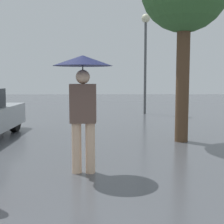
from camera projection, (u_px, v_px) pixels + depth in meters
name	position (u px, v px, depth m)	size (l,w,h in m)	color
pedestrian	(83.00, 85.00, 4.90)	(0.94, 0.94, 1.88)	beige
street_lamp	(145.00, 43.00, 13.25)	(0.37, 0.37, 4.24)	#515456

